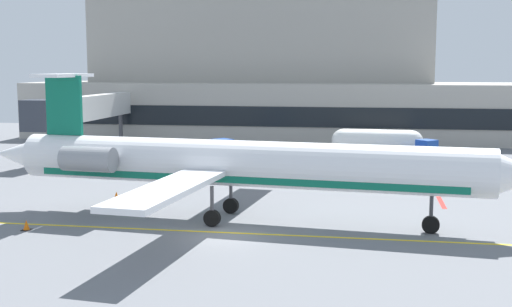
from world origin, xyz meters
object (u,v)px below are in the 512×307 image
Objects in this scene: pushback_tractor at (217,155)px; regional_jet at (235,164)px; baggage_tug at (421,153)px; fuel_tank at (377,141)px.

regional_jet is at bearing -73.94° from pushback_tractor.
baggage_tug is 5.49m from fuel_tank.
regional_jet is 29.33m from fuel_tank.
pushback_tractor is 0.44× the size of fuel_tank.
fuel_tank reaches higher than baggage_tug.
regional_jet is 3.66× the size of fuel_tank.
fuel_tank is (13.49, 9.28, 0.39)m from pushback_tractor.
baggage_tug is 0.97× the size of pushback_tractor.
pushback_tractor is at bearing 106.06° from regional_jet.
regional_jet is 8.30× the size of pushback_tractor.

